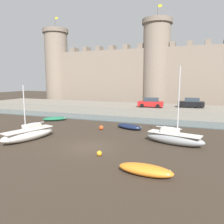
% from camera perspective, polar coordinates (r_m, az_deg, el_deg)
% --- Properties ---
extents(ground_plane, '(160.00, 160.00, 0.00)m').
position_cam_1_polar(ground_plane, '(19.51, -6.09, -9.09)').
color(ground_plane, '#382D23').
extents(water_channel, '(80.00, 4.50, 0.10)m').
position_cam_1_polar(water_channel, '(32.15, 5.27, -2.06)').
color(water_channel, '#47565B').
rests_on(water_channel, ground).
extents(quay_road, '(64.23, 10.00, 1.35)m').
position_cam_1_polar(quay_road, '(39.00, 8.18, 0.65)').
color(quay_road, gray).
rests_on(quay_road, ground).
extents(castle, '(58.76, 6.53, 21.78)m').
position_cam_1_polar(castle, '(50.25, 11.41, 10.67)').
color(castle, gray).
rests_on(castle, ground).
extents(rowboat_midflat_right, '(3.41, 3.13, 0.57)m').
position_cam_1_polar(rowboat_midflat_right, '(32.69, -14.71, -1.68)').
color(rowboat_midflat_right, '#1E6B47').
rests_on(rowboat_midflat_right, ground).
extents(sailboat_midflat_left, '(5.53, 2.57, 7.02)m').
position_cam_1_polar(sailboat_midflat_left, '(20.74, 15.86, -6.51)').
color(sailboat_midflat_left, gray).
rests_on(sailboat_midflat_left, ground).
extents(sailboat_foreground_centre, '(2.87, 5.77, 5.37)m').
position_cam_1_polar(sailboat_foreground_centre, '(22.82, -20.93, -5.37)').
color(sailboat_foreground_centre, silver).
rests_on(sailboat_foreground_centre, ground).
extents(rowboat_foreground_left, '(3.72, 2.49, 0.59)m').
position_cam_1_polar(rowboat_foreground_left, '(26.38, 4.55, -3.77)').
color(rowboat_foreground_left, '#141E3D').
rests_on(rowboat_foreground_left, ground).
extents(rowboat_foreground_right, '(3.55, 1.43, 0.69)m').
position_cam_1_polar(rowboat_foreground_right, '(14.05, 8.73, -14.65)').
color(rowboat_foreground_right, orange).
rests_on(rowboat_foreground_right, ground).
extents(mooring_buoy_mid_mud, '(0.51, 0.51, 0.51)m').
position_cam_1_polar(mooring_buoy_mid_mud, '(25.91, -2.82, -4.09)').
color(mooring_buoy_mid_mud, '#E04C1E').
rests_on(mooring_buoy_mid_mud, ground).
extents(mooring_buoy_near_shore, '(0.41, 0.41, 0.41)m').
position_cam_1_polar(mooring_buoy_near_shore, '(17.21, -3.33, -10.73)').
color(mooring_buoy_near_shore, orange).
rests_on(mooring_buoy_near_shore, ground).
extents(mooring_buoy_near_channel, '(0.37, 0.37, 0.37)m').
position_cam_1_polar(mooring_buoy_near_channel, '(29.65, -18.45, -3.07)').
color(mooring_buoy_near_channel, orange).
rests_on(mooring_buoy_near_channel, ground).
extents(car_quay_centre_east, '(4.19, 2.06, 1.62)m').
position_cam_1_polar(car_quay_centre_east, '(38.26, 19.95, 2.27)').
color(car_quay_centre_east, black).
rests_on(car_quay_centre_east, quay_road).
extents(car_quay_east, '(4.19, 2.06, 1.62)m').
position_cam_1_polar(car_quay_east, '(36.87, 10.10, 2.43)').
color(car_quay_east, red).
rests_on(car_quay_east, quay_road).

